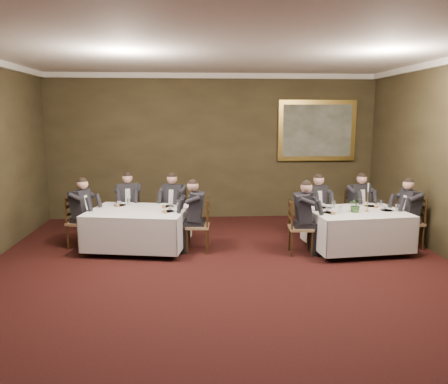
{
  "coord_description": "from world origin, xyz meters",
  "views": [
    {
      "loc": [
        -0.43,
        -5.69,
        2.51
      ],
      "look_at": [
        0.08,
        2.04,
        1.15
      ],
      "focal_mm": 35.0,
      "sensor_mm": 36.0,
      "label": 1
    }
  ],
  "objects": [
    {
      "name": "ground",
      "position": [
        0.0,
        0.0,
        0.0
      ],
      "size": [
        10.0,
        10.0,
        0.0
      ],
      "primitive_type": "plane",
      "color": "black",
      "rests_on": "ground"
    },
    {
      "name": "ceiling",
      "position": [
        0.0,
        0.0,
        3.5
      ],
      "size": [
        8.0,
        10.0,
        0.1
      ],
      "primitive_type": "cube",
      "color": "silver",
      "rests_on": "back_wall"
    },
    {
      "name": "back_wall",
      "position": [
        0.0,
        5.0,
        1.75
      ],
      "size": [
        8.0,
        0.1,
        3.5
      ],
      "primitive_type": "cube",
      "color": "#312A18",
      "rests_on": "ground"
    },
    {
      "name": "crown_molding",
      "position": [
        0.0,
        0.0,
        3.44
      ],
      "size": [
        8.0,
        10.0,
        0.12
      ],
      "color": "white",
      "rests_on": "back_wall"
    },
    {
      "name": "table_main",
      "position": [
        2.56,
        2.05,
        0.45
      ],
      "size": [
        1.86,
        1.49,
        0.67
      ],
      "rotation": [
        0.0,
        0.0,
        0.1
      ],
      "color": "black",
      "rests_on": "ground"
    },
    {
      "name": "table_second",
      "position": [
        -1.52,
        2.41,
        0.45
      ],
      "size": [
        2.03,
        1.68,
        0.67
      ],
      "rotation": [
        0.0,
        0.0,
        -0.18
      ],
      "color": "black",
      "rests_on": "ground"
    },
    {
      "name": "chair_main_backleft",
      "position": [
        2.01,
        2.89,
        0.28
      ],
      "size": [
        0.55,
        0.54,
        1.0
      ],
      "rotation": [
        0.0,
        0.0,
        3.47
      ],
      "color": "#95754B",
      "rests_on": "ground"
    },
    {
      "name": "diner_main_backleft",
      "position": [
        2.01,
        2.88,
        0.51
      ],
      "size": [
        0.53,
        0.58,
        1.35
      ],
      "rotation": [
        0.0,
        0.0,
        3.47
      ],
      "color": "black",
      "rests_on": "chair_main_backleft"
    },
    {
      "name": "chair_main_backright",
      "position": [
        2.93,
        2.98,
        0.28
      ],
      "size": [
        0.53,
        0.52,
        1.0
      ],
      "rotation": [
        0.0,
        0.0,
        3.39
      ],
      "color": "#95754B",
      "rests_on": "ground"
    },
    {
      "name": "diner_main_backright",
      "position": [
        2.94,
        2.97,
        0.51
      ],
      "size": [
        0.51,
        0.56,
        1.35
      ],
      "rotation": [
        0.0,
        0.0,
        3.39
      ],
      "color": "black",
      "rests_on": "chair_main_backright"
    },
    {
      "name": "chair_main_endleft",
      "position": [
        1.47,
        1.94,
        0.28
      ],
      "size": [
        0.45,
        0.47,
        1.0
      ],
      "rotation": [
        0.0,
        0.0,
        -1.64
      ],
      "color": "#95754B",
      "rests_on": "ground"
    },
    {
      "name": "diner_main_endleft",
      "position": [
        1.48,
        1.94,
        0.51
      ],
      "size": [
        0.51,
        0.44,
        1.35
      ],
      "rotation": [
        0.0,
        0.0,
        -1.64
      ],
      "color": "black",
      "rests_on": "chair_main_endleft"
    },
    {
      "name": "chair_main_endright",
      "position": [
        3.66,
        2.16,
        0.28
      ],
      "size": [
        0.47,
        0.48,
        1.0
      ],
      "rotation": [
        0.0,
        0.0,
        1.68
      ],
      "color": "#95754B",
      "rests_on": "ground"
    },
    {
      "name": "diner_main_endright",
      "position": [
        3.65,
        2.16,
        0.51
      ],
      "size": [
        0.52,
        0.45,
        1.35
      ],
      "rotation": [
        0.0,
        0.0,
        1.68
      ],
      "color": "black",
      "rests_on": "chair_main_endright"
    },
    {
      "name": "chair_sec_backleft",
      "position": [
        -1.83,
        3.41,
        0.28
      ],
      "size": [
        0.46,
        0.44,
        1.0
      ],
      "rotation": [
        0.0,
        0.0,
        3.19
      ],
      "color": "#95754B",
      "rests_on": "ground"
    },
    {
      "name": "diner_sec_backleft",
      "position": [
        -1.83,
        3.4,
        0.51
      ],
      "size": [
        0.43,
        0.5,
        1.35
      ],
      "rotation": [
        0.0,
        0.0,
        3.19
      ],
      "color": "black",
      "rests_on": "chair_sec_backleft"
    },
    {
      "name": "chair_sec_backright",
      "position": [
        -0.87,
        3.24,
        0.28
      ],
      "size": [
        0.57,
        0.56,
        1.0
      ],
      "rotation": [
        0.0,
        0.0,
        2.73
      ],
      "color": "#95754B",
      "rests_on": "ground"
    },
    {
      "name": "diner_sec_backright",
      "position": [
        -0.87,
        3.23,
        0.51
      ],
      "size": [
        0.56,
        0.6,
        1.35
      ],
      "rotation": [
        0.0,
        0.0,
        2.73
      ],
      "color": "black",
      "rests_on": "chair_sec_backright"
    },
    {
      "name": "chair_sec_endright",
      "position": [
        -0.39,
        2.21,
        0.28
      ],
      "size": [
        0.46,
        0.47,
        1.0
      ],
      "rotation": [
        0.0,
        0.0,
        1.48
      ],
      "color": "#95754B",
      "rests_on": "ground"
    },
    {
      "name": "diner_sec_endright",
      "position": [
        -0.4,
        2.21,
        0.51
      ],
      "size": [
        0.51,
        0.45,
        1.35
      ],
      "rotation": [
        0.0,
        0.0,
        1.48
      ],
      "color": "black",
      "rests_on": "chair_sec_endright"
    },
    {
      "name": "chair_sec_endleft",
      "position": [
        -2.64,
        2.61,
        0.28
      ],
      "size": [
        0.53,
        0.55,
        1.0
      ],
      "rotation": [
        0.0,
        0.0,
        -1.87
      ],
      "color": "#95754B",
      "rests_on": "ground"
    },
    {
      "name": "diner_sec_endleft",
      "position": [
        -2.63,
        2.61,
        0.51
      ],
      "size": [
        0.58,
        0.53,
        1.35
      ],
      "rotation": [
        0.0,
        0.0,
        -1.87
      ],
      "color": "black",
      "rests_on": "chair_sec_endleft"
    },
    {
      "name": "centerpiece",
      "position": [
        2.49,
        1.94,
        0.91
      ],
      "size": [
        0.27,
        0.23,
        0.29
      ],
      "primitive_type": "imported",
      "rotation": [
        0.0,
        0.0,
        -0.03
      ],
      "color": "#2D5926",
      "rests_on": "table_main"
    },
    {
      "name": "candlestick",
      "position": [
        2.73,
        1.99,
        0.96
      ],
      "size": [
        0.08,
        0.08,
        0.54
      ],
      "color": "#B18236",
      "rests_on": "table_main"
    },
    {
      "name": "place_setting_table_main",
      "position": [
        2.11,
        2.39,
        0.8
      ],
      "size": [
        0.33,
        0.31,
        0.14
      ],
      "color": "white",
      "rests_on": "table_main"
    },
    {
      "name": "place_setting_table_second",
      "position": [
        -1.88,
        2.89,
        0.8
      ],
      "size": [
        0.33,
        0.31,
        0.14
      ],
      "color": "white",
      "rests_on": "table_second"
    },
    {
      "name": "painting",
      "position": [
        2.56,
        4.94,
        2.15
      ],
      "size": [
        1.92,
        0.09,
        1.48
      ],
      "color": "gold",
      "rests_on": "back_wall"
    }
  ]
}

